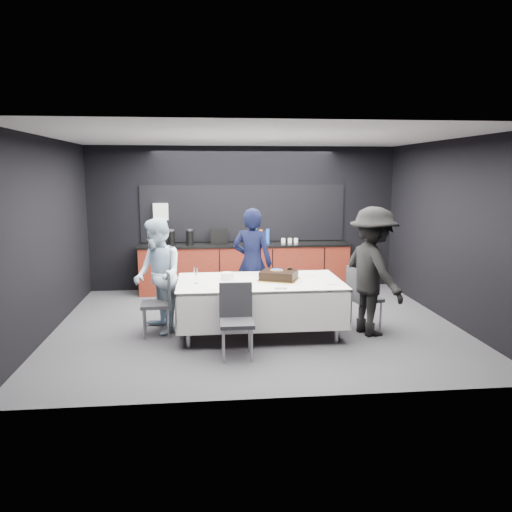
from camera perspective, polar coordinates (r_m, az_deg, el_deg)
The scene contains 18 objects.
ground at distance 7.68m, azimuth 0.08°, elevation -7.87°, with size 6.00×6.00×0.00m, color #414146.
room_shell at distance 7.34m, azimuth 0.08°, elevation 6.11°, with size 6.04×5.04×2.82m.
kitchenette at distance 9.69m, azimuth -1.38°, elevation -0.88°, with size 4.10×0.64×2.05m.
party_table at distance 7.12m, azimuth 0.41°, elevation -3.91°, with size 2.32×1.32×0.78m.
cake_assembly at distance 7.13m, azimuth 2.61°, elevation -2.23°, with size 0.65×0.60×0.17m.
plate_stack at distance 7.17m, azimuth -3.30°, elevation -2.30°, with size 0.19×0.19×0.10m, color white.
loose_plate_near at distance 6.79m, azimuth -2.65°, elevation -3.37°, with size 0.22×0.22×0.01m, color white.
loose_plate_right_a at distance 7.44m, azimuth 6.24°, elevation -2.26°, with size 0.19×0.19×0.01m, color white.
loose_plate_right_b at distance 6.99m, azimuth 8.49°, elevation -3.09°, with size 0.18×0.18×0.01m, color white.
loose_plate_far at distance 7.44m, azimuth 0.03°, elevation -2.20°, with size 0.18×0.18×0.01m, color white.
fork_pile at distance 6.62m, azimuth 2.83°, elevation -3.63°, with size 0.15×0.10×0.02m, color white.
champagne_flute at distance 6.93m, azimuth -6.91°, elevation -1.85°, with size 0.06×0.06×0.22m.
chair_left at distance 7.21m, azimuth -10.73°, elevation -4.78°, with size 0.44×0.44×0.92m.
chair_right at distance 7.53m, azimuth 11.84°, elevation -4.21°, with size 0.50×0.50×0.92m.
chair_near at distance 6.31m, azimuth -2.27°, elevation -6.72°, with size 0.42×0.42×0.92m.
person_center at distance 7.89m, azimuth -0.43°, elevation -0.83°, with size 0.64×0.42×1.75m, color black.
person_left at distance 7.29m, azimuth -11.17°, elevation -2.23°, with size 0.81×0.63×1.67m, color silver.
person_right at distance 7.25m, azimuth 13.18°, elevation -1.73°, with size 1.18×0.68×1.83m, color black.
Camera 1 is at (-0.76, -7.28, 2.31)m, focal length 35.00 mm.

